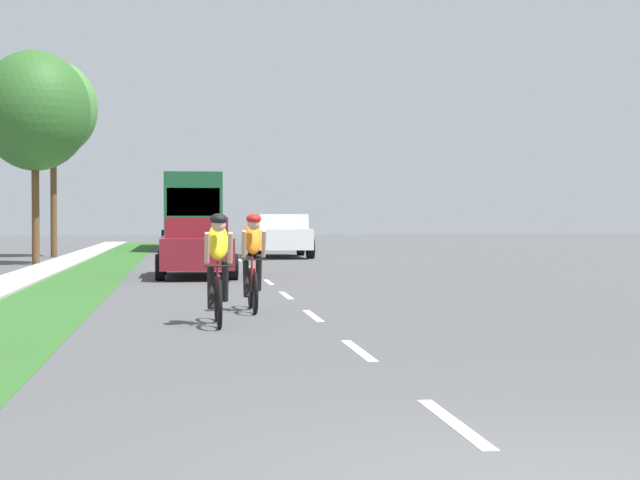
% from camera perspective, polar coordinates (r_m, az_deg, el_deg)
% --- Properties ---
extents(ground_plane, '(120.00, 120.00, 0.00)m').
position_cam_1_polar(ground_plane, '(25.21, -3.39, -2.14)').
color(ground_plane, '#4C4C4F').
extents(grass_verge, '(1.90, 70.00, 0.01)m').
position_cam_1_polar(grass_verge, '(25.24, -13.34, -2.16)').
color(grass_verge, '#2D6026').
rests_on(grass_verge, ground_plane).
extents(sidewalk_concrete, '(1.24, 70.00, 0.10)m').
position_cam_1_polar(sidewalk_concrete, '(25.44, -16.87, -2.16)').
color(sidewalk_concrete, '#B2ADA3').
rests_on(sidewalk_concrete, ground_plane).
extents(lane_markings_center, '(0.12, 53.80, 0.01)m').
position_cam_1_polar(lane_markings_center, '(29.19, -4.01, -1.66)').
color(lane_markings_center, white).
rests_on(lane_markings_center, ground_plane).
extents(cyclist_lead, '(0.42, 1.72, 1.58)m').
position_cam_1_polar(cyclist_lead, '(13.98, -5.90, -1.61)').
color(cyclist_lead, black).
rests_on(cyclist_lead, ground_plane).
extents(cyclist_trailing, '(0.42, 1.72, 1.58)m').
position_cam_1_polar(cyclist_trailing, '(15.98, -3.90, -1.24)').
color(cyclist_trailing, black).
rests_on(cyclist_trailing, ground_plane).
extents(sedan_maroon, '(1.98, 4.30, 1.52)m').
position_cam_1_polar(sedan_maroon, '(25.38, -7.17, -0.39)').
color(sedan_maroon, maroon).
rests_on(sedan_maroon, ground_plane).
extents(pickup_white, '(2.22, 5.10, 1.64)m').
position_cam_1_polar(pickup_white, '(37.56, -2.32, 0.26)').
color(pickup_white, silver).
rests_on(pickup_white, ground_plane).
extents(bus_dark_green, '(2.78, 11.60, 3.48)m').
position_cam_1_polar(bus_dark_green, '(48.26, -7.39, 1.86)').
color(bus_dark_green, '#194C2D').
rests_on(bus_dark_green, ground_plane).
extents(street_tree_near, '(3.47, 3.47, 6.82)m').
position_cam_1_polar(street_tree_near, '(32.86, -16.13, 7.16)').
color(street_tree_near, brown).
rests_on(street_tree_near, ground_plane).
extents(street_tree_far, '(3.33, 3.33, 7.48)m').
position_cam_1_polar(street_tree_far, '(39.02, -15.16, 7.32)').
color(street_tree_far, brown).
rests_on(street_tree_far, ground_plane).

